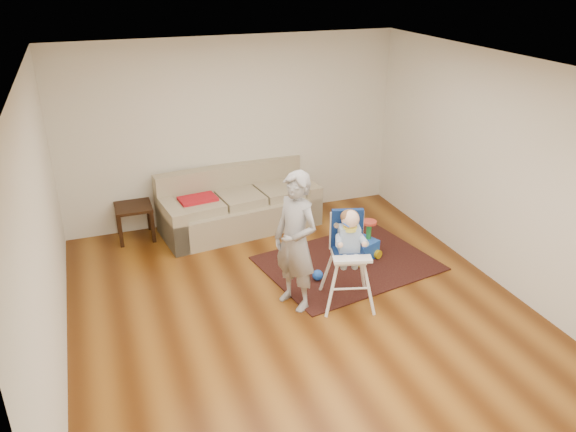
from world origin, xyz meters
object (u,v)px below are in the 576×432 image
object	(u,v)px
toy_ball	(318,275)
high_chair	(348,259)
side_table	(135,222)
ride_on_toy	(361,241)
sofa	(239,201)
adult	(296,242)

from	to	relation	value
toy_ball	high_chair	bearing A→B (deg)	-76.90
side_table	ride_on_toy	world-z (taller)	ride_on_toy
ride_on_toy	high_chair	size ratio (longest dim) A/B	0.43
sofa	adult	bearing A→B (deg)	-95.94
side_table	adult	xyz separation A→B (m)	(1.53, -2.37, 0.56)
side_table	toy_ball	world-z (taller)	side_table
toy_ball	high_chair	size ratio (longest dim) A/B	0.11
adult	sofa	bearing A→B (deg)	156.35
ride_on_toy	high_chair	xyz separation A→B (m)	(-0.62, -0.87, 0.30)
sofa	adult	world-z (taller)	adult
side_table	high_chair	xyz separation A→B (m)	(2.10, -2.54, 0.32)
sofa	high_chair	xyz separation A→B (m)	(0.61, -2.34, 0.13)
side_table	ride_on_toy	distance (m)	3.19
toy_ball	adult	world-z (taller)	adult
sofa	ride_on_toy	xyz separation A→B (m)	(1.23, -1.48, -0.17)
sofa	high_chair	world-z (taller)	high_chair
sofa	side_table	size ratio (longest dim) A/B	4.74
side_table	toy_ball	bearing A→B (deg)	-45.38
sofa	ride_on_toy	world-z (taller)	sofa
high_chair	toy_ball	bearing A→B (deg)	119.03
sofa	toy_ball	size ratio (longest dim) A/B	17.47
sofa	high_chair	bearing A→B (deg)	-82.52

